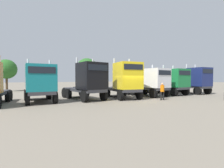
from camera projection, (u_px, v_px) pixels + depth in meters
name	position (u px, v px, depth m)	size (l,w,h in m)	color
ground	(130.00, 100.00, 16.92)	(200.00, 200.00, 0.00)	gray
semi_truck_teal	(40.00, 83.00, 14.99)	(2.70, 5.80, 4.04)	#333338
semi_truck_black	(89.00, 81.00, 16.77)	(3.53, 6.42, 4.38)	#333338
semi_truck_yellow	(125.00, 80.00, 17.93)	(3.13, 6.31, 4.50)	#333338
semi_truck_white	(152.00, 82.00, 20.26)	(3.18, 6.13, 4.02)	#333338
semi_truck_green	(173.00, 81.00, 22.26)	(2.70, 6.23, 4.07)	#333338
semi_truck_navy	(196.00, 80.00, 23.94)	(2.66, 6.06, 4.37)	#333338
visitor_in_hivis	(162.00, 90.00, 16.92)	(0.47, 0.47, 1.78)	black
oak_far_left	(6.00, 69.00, 28.37)	(3.36, 3.36, 5.56)	#4C3823
oak_far_centre	(87.00, 69.00, 32.94)	(4.33, 4.33, 6.32)	#4C3823
oak_far_right	(130.00, 74.00, 39.37)	(2.80, 2.80, 4.74)	#4C3823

